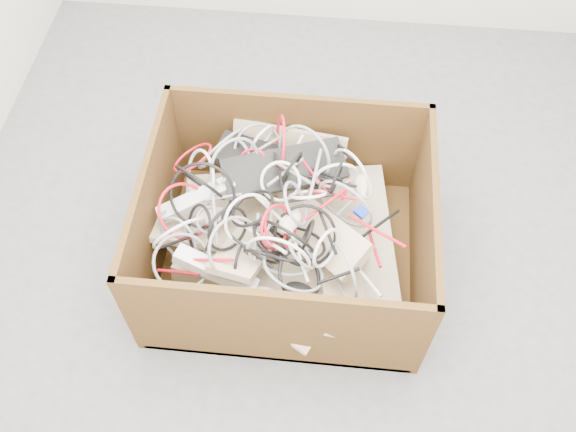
# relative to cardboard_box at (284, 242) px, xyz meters

# --- Properties ---
(ground) EXTENTS (3.00, 3.00, 0.00)m
(ground) POSITION_rel_cardboard_box_xyz_m (0.07, 0.08, -0.14)
(ground) COLOR #4E4E51
(ground) RESTS_ON ground
(cardboard_box) EXTENTS (1.06, 0.88, 0.53)m
(cardboard_box) POSITION_rel_cardboard_box_xyz_m (0.00, 0.00, 0.00)
(cardboard_box) COLOR #39220E
(cardboard_box) RESTS_ON ground
(keyboard_pile) EXTENTS (0.85, 0.90, 0.38)m
(keyboard_pile) POSITION_rel_cardboard_box_xyz_m (0.00, 0.02, 0.13)
(keyboard_pile) COLOR beige
(keyboard_pile) RESTS_ON cardboard_box
(mice_scatter) EXTENTS (0.67, 0.59, 0.18)m
(mice_scatter) POSITION_rel_cardboard_box_xyz_m (-0.01, -0.07, 0.21)
(mice_scatter) COLOR beige
(mice_scatter) RESTS_ON keyboard_pile
(power_strip_left) EXTENTS (0.31, 0.19, 0.13)m
(power_strip_left) POSITION_rel_cardboard_box_xyz_m (-0.33, 0.02, 0.23)
(power_strip_left) COLOR silver
(power_strip_left) RESTS_ON keyboard_pile
(power_strip_right) EXTENTS (0.32, 0.15, 0.10)m
(power_strip_right) POSITION_rel_cardboard_box_xyz_m (-0.21, -0.26, 0.19)
(power_strip_right) COLOR silver
(power_strip_right) RESTS_ON keyboard_pile
(vga_plug) EXTENTS (0.06, 0.06, 0.03)m
(vga_plug) POSITION_rel_cardboard_box_xyz_m (0.29, 0.03, 0.21)
(vga_plug) COLOR #0B24A8
(vga_plug) RESTS_ON keyboard_pile
(cable_tangle) EXTENTS (0.93, 0.85, 0.40)m
(cable_tangle) POSITION_rel_cardboard_box_xyz_m (-0.08, -0.02, 0.26)
(cable_tangle) COLOR gray
(cable_tangle) RESTS_ON keyboard_pile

